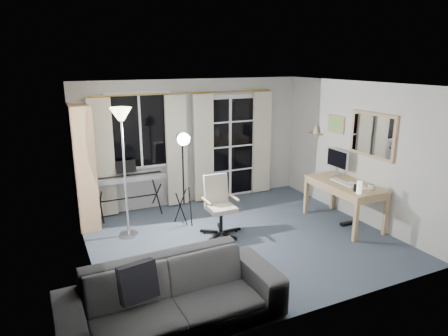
{
  "coord_description": "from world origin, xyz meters",
  "views": [
    {
      "loc": [
        -2.72,
        -5.12,
        2.74
      ],
      "look_at": [
        -0.13,
        0.35,
        1.1
      ],
      "focal_mm": 32.0,
      "sensor_mm": 36.0,
      "label": 1
    }
  ],
  "objects_px": {
    "bookshelf": "(81,169)",
    "monitor": "(337,160)",
    "keyboard_piano": "(128,178)",
    "office_chair": "(218,199)",
    "torchiere_lamp": "(122,134)",
    "sofa": "(172,286)",
    "mug": "(372,187)",
    "studio_light": "(183,150)",
    "desk": "(345,188)"
  },
  "relations": [
    {
      "from": "sofa",
      "to": "desk",
      "type": "bearing_deg",
      "value": 20.34
    },
    {
      "from": "keyboard_piano",
      "to": "monitor",
      "type": "xyz_separation_m",
      "value": [
        3.45,
        -1.42,
        0.29
      ]
    },
    {
      "from": "office_chair",
      "to": "mug",
      "type": "bearing_deg",
      "value": -25.94
    },
    {
      "from": "keyboard_piano",
      "to": "office_chair",
      "type": "bearing_deg",
      "value": -48.06
    },
    {
      "from": "monitor",
      "to": "sofa",
      "type": "relative_size",
      "value": 0.23
    },
    {
      "from": "bookshelf",
      "to": "monitor",
      "type": "distance_m",
      "value": 4.45
    },
    {
      "from": "torchiere_lamp",
      "to": "keyboard_piano",
      "type": "height_order",
      "value": "torchiere_lamp"
    },
    {
      "from": "mug",
      "to": "studio_light",
      "type": "bearing_deg",
      "value": 148.78
    },
    {
      "from": "bookshelf",
      "to": "studio_light",
      "type": "distance_m",
      "value": 1.77
    },
    {
      "from": "desk",
      "to": "monitor",
      "type": "relative_size",
      "value": 2.62
    },
    {
      "from": "studio_light",
      "to": "sofa",
      "type": "distance_m",
      "value": 2.79
    },
    {
      "from": "mug",
      "to": "keyboard_piano",
      "type": "bearing_deg",
      "value": 144.74
    },
    {
      "from": "bookshelf",
      "to": "mug",
      "type": "distance_m",
      "value": 4.77
    },
    {
      "from": "studio_light",
      "to": "monitor",
      "type": "bearing_deg",
      "value": -3.54
    },
    {
      "from": "monitor",
      "to": "mug",
      "type": "xyz_separation_m",
      "value": [
        -0.1,
        -0.95,
        -0.22
      ]
    },
    {
      "from": "keyboard_piano",
      "to": "desk",
      "type": "relative_size",
      "value": 0.94
    },
    {
      "from": "monitor",
      "to": "sofa",
      "type": "bearing_deg",
      "value": -152.57
    },
    {
      "from": "studio_light",
      "to": "mug",
      "type": "relative_size",
      "value": 13.72
    },
    {
      "from": "studio_light",
      "to": "desk",
      "type": "height_order",
      "value": "studio_light"
    },
    {
      "from": "torchiere_lamp",
      "to": "sofa",
      "type": "xyz_separation_m",
      "value": [
        -0.06,
        -2.45,
        -1.2
      ]
    },
    {
      "from": "bookshelf",
      "to": "keyboard_piano",
      "type": "distance_m",
      "value": 0.79
    },
    {
      "from": "office_chair",
      "to": "monitor",
      "type": "bearing_deg",
      "value": -2.98
    },
    {
      "from": "mug",
      "to": "sofa",
      "type": "xyz_separation_m",
      "value": [
        -3.61,
        -0.87,
        -0.34
      ]
    },
    {
      "from": "torchiere_lamp",
      "to": "sofa",
      "type": "bearing_deg",
      "value": -91.28
    },
    {
      "from": "torchiere_lamp",
      "to": "monitor",
      "type": "bearing_deg",
      "value": -9.8
    },
    {
      "from": "bookshelf",
      "to": "keyboard_piano",
      "type": "xyz_separation_m",
      "value": [
        0.75,
        -0.04,
        -0.25
      ]
    },
    {
      "from": "office_chair",
      "to": "mug",
      "type": "height_order",
      "value": "office_chair"
    },
    {
      "from": "studio_light",
      "to": "torchiere_lamp",
      "type": "bearing_deg",
      "value": -170.99
    },
    {
      "from": "office_chair",
      "to": "monitor",
      "type": "relative_size",
      "value": 1.82
    },
    {
      "from": "office_chair",
      "to": "desk",
      "type": "distance_m",
      "value": 2.17
    },
    {
      "from": "bookshelf",
      "to": "desk",
      "type": "height_order",
      "value": "bookshelf"
    },
    {
      "from": "sofa",
      "to": "torchiere_lamp",
      "type": "bearing_deg",
      "value": 87.68
    },
    {
      "from": "keyboard_piano",
      "to": "desk",
      "type": "xyz_separation_m",
      "value": [
        3.26,
        -1.87,
        -0.08
      ]
    },
    {
      "from": "keyboard_piano",
      "to": "office_chair",
      "type": "distance_m",
      "value": 1.74
    },
    {
      "from": "office_chair",
      "to": "bookshelf",
      "type": "bearing_deg",
      "value": 145.28
    },
    {
      "from": "studio_light",
      "to": "mug",
      "type": "distance_m",
      "value": 3.08
    },
    {
      "from": "torchiere_lamp",
      "to": "office_chair",
      "type": "distance_m",
      "value": 1.81
    },
    {
      "from": "torchiere_lamp",
      "to": "sofa",
      "type": "relative_size",
      "value": 0.88
    },
    {
      "from": "desk",
      "to": "monitor",
      "type": "height_order",
      "value": "monitor"
    },
    {
      "from": "office_chair",
      "to": "keyboard_piano",
      "type": "bearing_deg",
      "value": 132.06
    },
    {
      "from": "torchiere_lamp",
      "to": "mug",
      "type": "xyz_separation_m",
      "value": [
        3.55,
        -1.58,
        -0.86
      ]
    },
    {
      "from": "studio_light",
      "to": "office_chair",
      "type": "height_order",
      "value": "studio_light"
    },
    {
      "from": "torchiere_lamp",
      "to": "monitor",
      "type": "relative_size",
      "value": 3.87
    },
    {
      "from": "bookshelf",
      "to": "monitor",
      "type": "height_order",
      "value": "bookshelf"
    },
    {
      "from": "office_chair",
      "to": "mug",
      "type": "distance_m",
      "value": 2.46
    },
    {
      "from": "torchiere_lamp",
      "to": "mug",
      "type": "bearing_deg",
      "value": -23.98
    },
    {
      "from": "office_chair",
      "to": "desk",
      "type": "xyz_separation_m",
      "value": [
        2.1,
        -0.58,
        0.08
      ]
    },
    {
      "from": "bookshelf",
      "to": "mug",
      "type": "relative_size",
      "value": 17.01
    },
    {
      "from": "keyboard_piano",
      "to": "sofa",
      "type": "height_order",
      "value": "keyboard_piano"
    },
    {
      "from": "torchiere_lamp",
      "to": "studio_light",
      "type": "xyz_separation_m",
      "value": [
        0.96,
        -0.01,
        -0.33
      ]
    }
  ]
}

